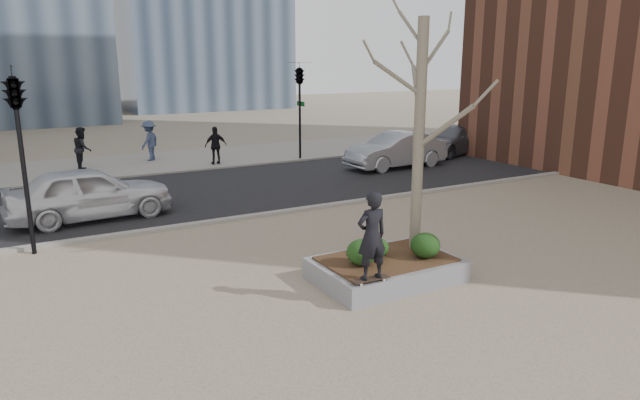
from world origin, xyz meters
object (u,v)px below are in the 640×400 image
skateboarder (372,236)px  police_car (89,193)px  planter (386,270)px  skateboard (371,280)px

skateboarder → police_car: size_ratio=0.37×
planter → skateboard: skateboard is taller
police_car → skateboarder: bearing=-160.5°
skateboard → skateboarder: (0.00, 0.00, 0.90)m
skateboard → skateboarder: bearing=0.0°
planter → skateboarder: 1.77m
skateboard → skateboarder: size_ratio=0.45×
skateboard → skateboarder: skateboarder is taller
skateboard → police_car: (-3.81, 9.05, 0.32)m
planter → skateboarder: bearing=-138.6°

